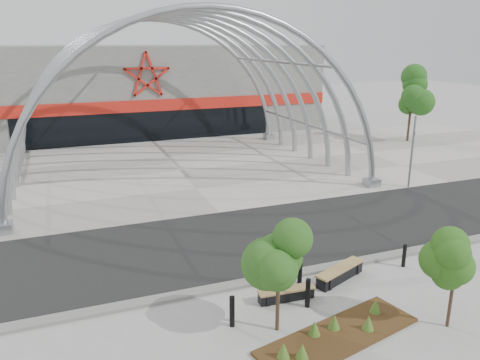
# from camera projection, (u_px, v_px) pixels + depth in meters

# --- Properties ---
(ground) EXTENTS (140.00, 140.00, 0.00)m
(ground) POSITION_uv_depth(u_px,v_px,m) (278.00, 275.00, 17.57)
(ground) COLOR #979893
(ground) RESTS_ON ground
(road) EXTENTS (140.00, 7.00, 0.02)m
(road) POSITION_uv_depth(u_px,v_px,m) (244.00, 239.00, 20.70)
(road) COLOR black
(road) RESTS_ON ground
(forecourt) EXTENTS (60.00, 17.00, 0.04)m
(forecourt) POSITION_uv_depth(u_px,v_px,m) (179.00, 171.00, 31.44)
(forecourt) COLOR gray
(forecourt) RESTS_ON ground
(kerb) EXTENTS (60.00, 0.50, 0.12)m
(kerb) POSITION_uv_depth(u_px,v_px,m) (281.00, 276.00, 17.33)
(kerb) COLOR #63635F
(kerb) RESTS_ON ground
(arena_building) EXTENTS (34.00, 15.24, 8.00)m
(arena_building) POSITION_uv_depth(u_px,v_px,m) (134.00, 87.00, 46.37)
(arena_building) COLOR slate
(arena_building) RESTS_ON ground
(vault_canopy) EXTENTS (20.80, 15.80, 20.36)m
(vault_canopy) POSITION_uv_depth(u_px,v_px,m) (179.00, 171.00, 31.44)
(vault_canopy) COLOR #979CA1
(vault_canopy) RESTS_ON ground
(planting_bed) EXTENTS (5.51, 2.79, 0.56)m
(planting_bed) POSITION_uv_depth(u_px,v_px,m) (337.00, 334.00, 13.80)
(planting_bed) COLOR #31220D
(planting_bed) RESTS_ON ground
(signal_pole) EXTENTS (0.21, 0.61, 4.30)m
(signal_pole) POSITION_uv_depth(u_px,v_px,m) (412.00, 151.00, 27.36)
(signal_pole) COLOR gray
(signal_pole) RESTS_ON ground
(street_tree_0) EXTENTS (1.65, 1.65, 3.76)m
(street_tree_0) POSITION_uv_depth(u_px,v_px,m) (279.00, 248.00, 13.46)
(street_tree_0) COLOR #342516
(street_tree_0) RESTS_ON ground
(street_tree_1) EXTENTS (1.29, 1.29, 3.06)m
(street_tree_1) POSITION_uv_depth(u_px,v_px,m) (456.00, 261.00, 13.78)
(street_tree_1) COLOR #311E19
(street_tree_1) RESTS_ON ground
(bench_0) EXTENTS (2.00, 0.55, 0.41)m
(bench_0) POSITION_uv_depth(u_px,v_px,m) (286.00, 295.00, 15.80)
(bench_0) COLOR black
(bench_0) RESTS_ON ground
(bench_1) EXTENTS (2.37, 1.37, 0.49)m
(bench_1) POSITION_uv_depth(u_px,v_px,m) (340.00, 274.00, 17.14)
(bench_1) COLOR black
(bench_1) RESTS_ON ground
(bollard_0) EXTENTS (0.16, 0.16, 1.02)m
(bollard_0) POSITION_uv_depth(u_px,v_px,m) (232.00, 311.00, 14.26)
(bollard_0) COLOR black
(bollard_0) RESTS_ON ground
(bollard_1) EXTENTS (0.16, 0.16, 1.02)m
(bollard_1) POSITION_uv_depth(u_px,v_px,m) (280.00, 277.00, 16.33)
(bollard_1) COLOR black
(bollard_1) RESTS_ON ground
(bollard_2) EXTENTS (0.16, 0.16, 1.01)m
(bollard_2) POSITION_uv_depth(u_px,v_px,m) (308.00, 293.00, 15.31)
(bollard_2) COLOR black
(bollard_2) RESTS_ON ground
(bollard_3) EXTENTS (0.17, 0.17, 1.06)m
(bollard_3) POSITION_uv_depth(u_px,v_px,m) (300.00, 270.00, 16.81)
(bollard_3) COLOR black
(bollard_3) RESTS_ON ground
(bollard_4) EXTENTS (0.15, 0.15, 0.92)m
(bollard_4) POSITION_uv_depth(u_px,v_px,m) (404.00, 256.00, 18.07)
(bollard_4) COLOR black
(bollard_4) RESTS_ON ground
(bg_tree_1) EXTENTS (2.70, 2.70, 5.91)m
(bg_tree_1) POSITION_uv_depth(u_px,v_px,m) (412.00, 92.00, 39.64)
(bg_tree_1) COLOR #312116
(bg_tree_1) RESTS_ON ground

